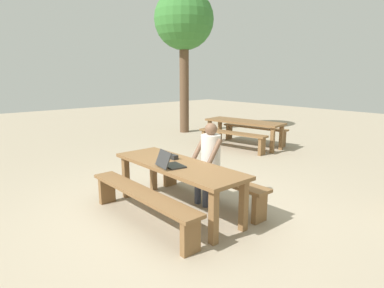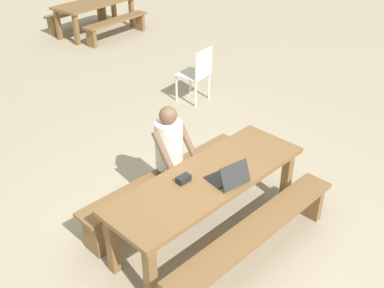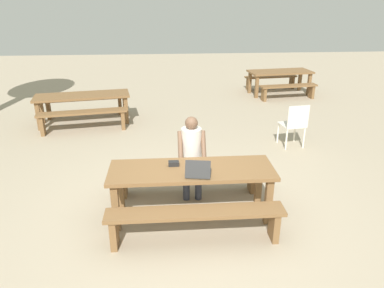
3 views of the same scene
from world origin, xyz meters
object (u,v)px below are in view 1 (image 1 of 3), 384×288
tree_left (184,22)px  picnic_table_front (178,171)px  person_seated (209,157)px  picnic_table_rear (244,125)px  laptop (170,163)px  small_pouch (173,157)px

tree_left → picnic_table_front: bearing=-40.5°
person_seated → picnic_table_rear: bearing=123.0°
person_seated → picnic_table_rear: person_seated is taller
laptop → tree_left: (-5.12, 4.51, 2.78)m
picnic_table_front → picnic_table_rear: 4.68m
laptop → person_seated: 0.76m
picnic_table_rear → picnic_table_front: bearing=-70.4°
picnic_table_front → small_pouch: 0.29m
small_pouch → picnic_table_rear: small_pouch is taller
picnic_table_rear → small_pouch: bearing=-72.4°
laptop → tree_left: 7.37m
picnic_table_front → person_seated: bearing=85.6°
picnic_table_front → laptop: bearing=-69.6°
laptop → picnic_table_rear: laptop is taller
laptop → small_pouch: laptop is taller
picnic_table_rear → tree_left: (-2.80, 0.22, 2.96)m
laptop → person_seated: bearing=-78.5°
small_pouch → picnic_table_rear: size_ratio=0.06×
small_pouch → tree_left: (-4.82, 4.21, 2.81)m
picnic_table_front → small_pouch: bearing=155.1°
person_seated → small_pouch: bearing=-121.0°
laptop → tree_left: bearing=-31.9°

